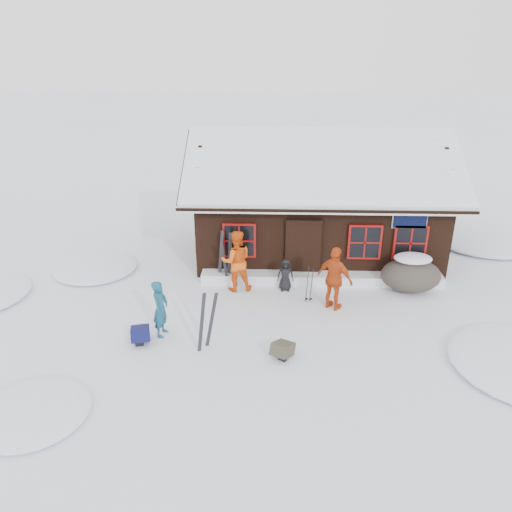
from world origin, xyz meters
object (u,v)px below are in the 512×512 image
object	(u,v)px
ski_poles	(309,285)
backpack_olive	(283,351)
boulder	(411,274)
backpack_blue	(141,336)
skier_orange_right	(335,279)
skier_teal	(161,309)
ski_pair_left	(207,322)
skier_orange_left	(236,261)
skier_crouched	(285,275)

from	to	relation	value
ski_poles	backpack_olive	size ratio (longest dim) A/B	2.07
boulder	backpack_blue	xyz separation A→B (m)	(-7.59, -3.13, -0.37)
skier_orange_right	skier_teal	bearing A→B (deg)	55.52
ski_pair_left	backpack_blue	world-z (taller)	ski_pair_left
skier_orange_right	skier_orange_left	bearing A→B (deg)	16.48
skier_teal	ski_pair_left	xyz separation A→B (m)	(1.26, -0.54, -0.04)
backpack_blue	boulder	bearing A→B (deg)	7.79
backpack_olive	ski_poles	bearing A→B (deg)	102.53
boulder	ski_poles	world-z (taller)	ski_poles
skier_crouched	skier_teal	bearing A→B (deg)	-144.65
skier_orange_right	ski_poles	distance (m)	0.88
skier_orange_left	ski_poles	distance (m)	2.33
ski_pair_left	backpack_olive	xyz separation A→B (m)	(1.88, -0.36, -0.59)
backpack_olive	boulder	bearing A→B (deg)	71.33
skier_crouched	ski_poles	size ratio (longest dim) A/B	0.89
backpack_blue	backpack_olive	xyz separation A→B (m)	(3.63, -0.53, -0.01)
skier_crouched	skier_orange_right	bearing A→B (deg)	-42.28
skier_crouched	ski_pair_left	bearing A→B (deg)	-125.82
skier_orange_left	ski_poles	xyz separation A→B (m)	(2.18, -0.69, -0.42)
skier_teal	boulder	distance (m)	7.63
boulder	ski_poles	distance (m)	3.26
boulder	backpack_olive	size ratio (longest dim) A/B	3.22
boulder	ski_pair_left	size ratio (longest dim) A/B	1.16
backpack_blue	backpack_olive	distance (m)	3.67
boulder	backpack_olive	distance (m)	5.41
ski_poles	backpack_olive	bearing A→B (deg)	-106.07
boulder	ski_poles	bearing A→B (deg)	-165.06
skier_crouched	skier_orange_left	bearing A→B (deg)	177.13
skier_orange_left	skier_crouched	xyz separation A→B (m)	(1.50, 0.01, -0.45)
skier_crouched	ski_poles	xyz separation A→B (m)	(0.68, -0.71, 0.03)
boulder	ski_pair_left	distance (m)	6.72
skier_orange_left	backpack_olive	bearing A→B (deg)	101.90
skier_orange_left	boulder	size ratio (longest dim) A/B	1.06
boulder	ski_pair_left	world-z (taller)	ski_pair_left
ski_poles	skier_orange_right	bearing A→B (deg)	-29.79
skier_orange_left	ski_pair_left	world-z (taller)	skier_orange_left
backpack_olive	skier_crouched	bearing A→B (deg)	116.53
ski_poles	backpack_blue	xyz separation A→B (m)	(-4.44, -2.29, -0.38)
skier_orange_left	boulder	world-z (taller)	skier_orange_left
skier_teal	skier_crouched	size ratio (longest dim) A/B	1.51
backpack_olive	skier_orange_right	bearing A→B (deg)	87.18
skier_teal	boulder	xyz separation A→B (m)	(7.11, 2.76, -0.24)
skier_teal	skier_orange_left	bearing A→B (deg)	-25.25
skier_teal	backpack_olive	xyz separation A→B (m)	(3.15, -0.90, -0.62)
skier_orange_left	ski_pair_left	size ratio (longest dim) A/B	1.23
skier_orange_left	skier_orange_right	world-z (taller)	skier_orange_left
skier_orange_left	backpack_olive	size ratio (longest dim) A/B	3.43
skier_teal	skier_crouched	distance (m)	4.21
skier_crouched	backpack_blue	bearing A→B (deg)	-144.82
skier_teal	ski_poles	world-z (taller)	skier_teal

